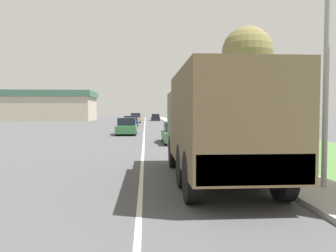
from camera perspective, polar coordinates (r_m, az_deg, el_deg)
name	(u,v)px	position (r m, az deg, el deg)	size (l,w,h in m)	color
ground_plane	(145,128)	(38.70, -4.11, -0.39)	(180.00, 180.00, 0.00)	#4C4C4F
lane_centre_stripe	(145,128)	(38.70, -4.11, -0.39)	(0.12, 120.00, 0.00)	silver
sidewalk_right	(182,128)	(38.95, 2.52, -0.28)	(1.80, 120.00, 0.12)	#9E9B93
grass_strip_right	(219,128)	(39.68, 8.85, -0.33)	(7.00, 120.00, 0.02)	#4C7538
military_truck	(217,122)	(9.68, 8.55, 0.71)	(2.44, 7.14, 3.15)	#545B3D
car_nearest_ahead	(177,133)	(21.28, 1.62, -1.26)	(1.87, 4.42, 1.35)	#336B3D
car_second_ahead	(127,127)	(28.73, -7.19, -0.17)	(1.71, 3.90, 1.46)	#336B3D
car_third_ahead	(131,121)	(44.50, -6.48, 0.81)	(1.95, 4.18, 1.37)	navy
car_fourth_ahead	(136,118)	(56.99, -5.65, 1.34)	(1.83, 4.11, 1.66)	tan
car_farthest_ahead	(155,118)	(67.39, -2.21, 1.48)	(1.75, 4.48, 1.40)	black
lamp_post	(319,24)	(9.49, 24.85, 15.75)	(1.69, 0.24, 6.98)	gray
tree_mid_right	(247,53)	(24.69, 13.64, 12.32)	(3.61, 3.61, 8.09)	brown
building_distant	(45,106)	(72.85, -20.59, 3.32)	(20.27, 11.53, 6.08)	#B2A893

